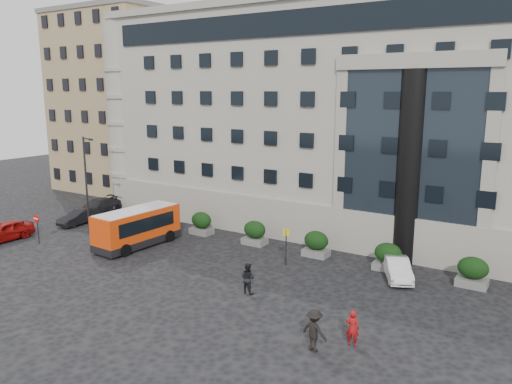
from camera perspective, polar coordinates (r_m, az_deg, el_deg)
ground at (r=33.42m, az=-9.24°, el=-8.99°), size 120.00×120.00×0.00m
civic_building at (r=47.69m, az=14.19°, el=8.07°), size 44.00×24.00×18.00m
entrance_column at (r=35.07m, az=17.19°, el=2.61°), size 1.80×1.80×13.00m
apartment_near at (r=62.41m, az=-13.93°, el=9.77°), size 14.00×14.00×20.00m
apartment_far at (r=77.79m, az=-5.77°, el=11.09°), size 13.00×13.00×22.00m
hedge_a at (r=41.26m, az=-6.25°, el=-3.54°), size 1.80×1.26×1.84m
hedge_b at (r=38.33m, az=-0.15°, el=-4.66°), size 1.80×1.26×1.84m
hedge_c at (r=35.92m, az=6.89°, el=-5.87°), size 1.80×1.26×1.84m
hedge_d at (r=34.13m, az=14.84°, el=-7.14°), size 1.80×1.26×1.84m
hedge_e at (r=33.07m, az=23.53°, el=-8.35°), size 1.80×1.26×1.84m
street_lamp at (r=42.74m, az=-18.79°, el=1.16°), size 1.16×0.18×8.00m
bus_stop_sign at (r=33.69m, az=3.46°, el=-5.57°), size 0.50×0.08×2.52m
no_entry_sign at (r=41.83m, az=-23.76°, el=-3.25°), size 0.64×0.16×2.32m
minibus at (r=38.80m, az=-13.43°, el=-3.79°), size 2.91×6.96×2.86m
red_truck at (r=53.54m, az=-6.20°, el=0.68°), size 3.71×6.07×3.05m
parked_car_a at (r=43.93m, az=-26.88°, el=-4.02°), size 1.85×4.58×1.56m
parked_car_b at (r=46.77m, az=-19.56°, el=-2.69°), size 1.61×4.04×1.31m
parked_car_c at (r=49.30m, az=-17.69°, el=-1.71°), size 2.66×5.48×1.54m
parked_car_d at (r=51.82m, az=-15.84°, el=-1.05°), size 2.52×5.09×1.39m
white_taxi at (r=32.90m, az=15.85°, el=-8.42°), size 3.04×4.18×1.31m
pedestrian_a at (r=24.31m, az=10.96°, el=-15.01°), size 0.70×0.52×1.75m
pedestrian_b at (r=29.47m, az=-0.95°, el=-9.81°), size 0.94×0.76×1.83m
pedestrian_c at (r=23.58m, az=6.69°, el=-15.43°), size 1.39×0.95×1.98m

